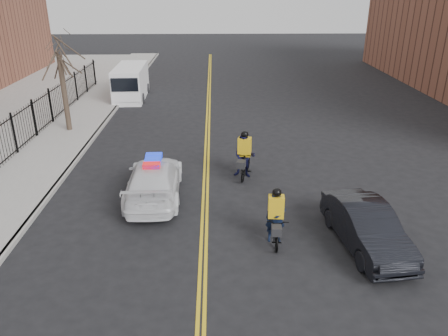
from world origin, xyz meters
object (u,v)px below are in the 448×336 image
police_cruiser (154,180)px  cyclist_near (275,223)px  dark_sedan (366,227)px  cyclist_far (244,159)px  cargo_van (131,83)px

police_cruiser → cyclist_near: cyclist_near is taller
dark_sedan → cyclist_far: size_ratio=2.01×
dark_sedan → police_cruiser: bearing=145.4°
dark_sedan → cyclist_near: (-2.76, 0.37, -0.04)m
police_cruiser → dark_sedan: size_ratio=1.19×
dark_sedan → cyclist_far: cyclist_far is taller
dark_sedan → cyclist_near: 2.78m
dark_sedan → cargo_van: 21.90m
police_cruiser → cargo_van: 16.04m
police_cruiser → cyclist_far: 4.00m
dark_sedan → cyclist_near: bearing=165.0°
police_cruiser → dark_sedan: 7.81m
police_cruiser → cyclist_far: cyclist_far is taller
cargo_van → cyclist_far: 15.51m
police_cruiser → cyclist_near: (4.19, -3.20, -0.07)m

